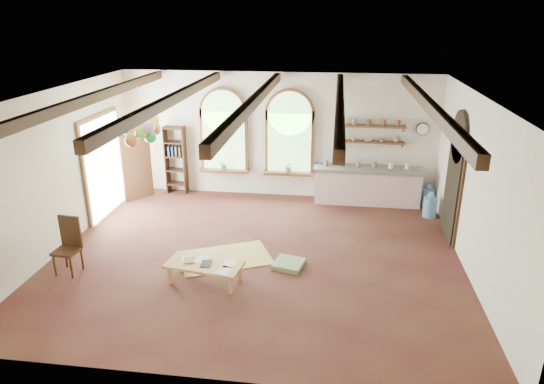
% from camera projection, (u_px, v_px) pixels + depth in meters
% --- Properties ---
extents(floor, '(8.00, 8.00, 0.00)m').
position_uv_depth(floor, '(257.00, 256.00, 9.69)').
color(floor, '#4F2F20').
rests_on(floor, ground).
extents(ceiling_beams, '(6.20, 6.80, 0.18)m').
position_uv_depth(ceiling_beams, '(255.00, 101.00, 8.60)').
color(ceiling_beams, '#372211').
rests_on(ceiling_beams, ceiling).
extents(window_left, '(1.30, 0.28, 2.20)m').
position_uv_depth(window_left, '(224.00, 134.00, 12.47)').
color(window_left, brown).
rests_on(window_left, floor).
extents(window_right, '(1.30, 0.28, 2.20)m').
position_uv_depth(window_right, '(290.00, 136.00, 12.26)').
color(window_right, brown).
rests_on(window_right, floor).
extents(left_doorway, '(0.10, 1.90, 2.50)m').
position_uv_depth(left_doorway, '(104.00, 166.00, 11.44)').
color(left_doorway, brown).
rests_on(left_doorway, floor).
extents(right_doorway, '(0.10, 1.30, 2.40)m').
position_uv_depth(right_doorway, '(452.00, 188.00, 10.20)').
color(right_doorway, black).
rests_on(right_doorway, floor).
extents(kitchen_counter, '(2.68, 0.62, 0.94)m').
position_uv_depth(kitchen_counter, '(367.00, 185.00, 12.21)').
color(kitchen_counter, beige).
rests_on(kitchen_counter, floor).
extents(wall_shelf_lower, '(1.70, 0.24, 0.04)m').
position_uv_depth(wall_shelf_lower, '(370.00, 142.00, 12.00)').
color(wall_shelf_lower, brown).
rests_on(wall_shelf_lower, wall_back).
extents(wall_shelf_upper, '(1.70, 0.24, 0.04)m').
position_uv_depth(wall_shelf_upper, '(371.00, 126.00, 11.86)').
color(wall_shelf_upper, brown).
rests_on(wall_shelf_upper, wall_back).
extents(wall_clock, '(0.32, 0.04, 0.32)m').
position_uv_depth(wall_clock, '(423.00, 129.00, 11.78)').
color(wall_clock, black).
rests_on(wall_clock, wall_back).
extents(bookshelf, '(0.53, 0.32, 1.80)m').
position_uv_depth(bookshelf, '(176.00, 160.00, 12.79)').
color(bookshelf, '#372211').
rests_on(bookshelf, floor).
extents(coffee_table, '(1.43, 0.82, 0.39)m').
position_uv_depth(coffee_table, '(204.00, 266.00, 8.63)').
color(coffee_table, tan).
rests_on(coffee_table, floor).
extents(side_chair, '(0.46, 0.46, 1.07)m').
position_uv_depth(side_chair, '(68.00, 257.00, 8.99)').
color(side_chair, '#372211').
rests_on(side_chair, floor).
extents(floor_mat, '(2.03, 1.71, 0.02)m').
position_uv_depth(floor_mat, '(225.00, 258.00, 9.59)').
color(floor_mat, tan).
rests_on(floor_mat, floor).
extents(floor_cushion, '(0.64, 0.64, 0.09)m').
position_uv_depth(floor_cushion, '(289.00, 264.00, 9.28)').
color(floor_cushion, gray).
rests_on(floor_cushion, floor).
extents(water_jug_a, '(0.32, 0.32, 0.61)m').
position_uv_depth(water_jug_a, '(430.00, 206.00, 11.45)').
color(water_jug_a, '#588DBD').
rests_on(water_jug_a, floor).
extents(water_jug_b, '(0.30, 0.30, 0.59)m').
position_uv_depth(water_jug_b, '(428.00, 196.00, 12.09)').
color(water_jug_b, '#588DBD').
rests_on(water_jug_b, floor).
extents(balloon_cluster, '(0.85, 0.96, 1.16)m').
position_uv_depth(balloon_cluster, '(140.00, 128.00, 9.93)').
color(balloon_cluster, silver).
rests_on(balloon_cluster, floor).
extents(table_book, '(0.24, 0.29, 0.02)m').
position_uv_depth(table_book, '(184.00, 261.00, 8.68)').
color(table_book, olive).
rests_on(table_book, coffee_table).
extents(tablet, '(0.21, 0.29, 0.01)m').
position_uv_depth(tablet, '(206.00, 264.00, 8.58)').
color(tablet, black).
rests_on(tablet, coffee_table).
extents(potted_plant_left, '(0.27, 0.23, 0.30)m').
position_uv_depth(potted_plant_left, '(224.00, 164.00, 12.64)').
color(potted_plant_left, '#598C4C').
rests_on(potted_plant_left, window_left).
extents(potted_plant_right, '(0.27, 0.23, 0.30)m').
position_uv_depth(potted_plant_right, '(289.00, 166.00, 12.43)').
color(potted_plant_right, '#598C4C').
rests_on(potted_plant_right, window_right).
extents(shelf_cup_a, '(0.12, 0.10, 0.10)m').
position_uv_depth(shelf_cup_a, '(339.00, 138.00, 12.06)').
color(shelf_cup_a, white).
rests_on(shelf_cup_a, wall_shelf_lower).
extents(shelf_cup_b, '(0.10, 0.10, 0.09)m').
position_uv_depth(shelf_cup_b, '(353.00, 139.00, 12.02)').
color(shelf_cup_b, beige).
rests_on(shelf_cup_b, wall_shelf_lower).
extents(shelf_bowl_a, '(0.22, 0.22, 0.05)m').
position_uv_depth(shelf_bowl_a, '(368.00, 140.00, 11.99)').
color(shelf_bowl_a, beige).
rests_on(shelf_bowl_a, wall_shelf_lower).
extents(shelf_bowl_b, '(0.20, 0.20, 0.06)m').
position_uv_depth(shelf_bowl_b, '(382.00, 140.00, 11.94)').
color(shelf_bowl_b, '#8C664C').
rests_on(shelf_bowl_b, wall_shelf_lower).
extents(shelf_vase, '(0.18, 0.18, 0.19)m').
position_uv_depth(shelf_vase, '(397.00, 138.00, 11.87)').
color(shelf_vase, slate).
rests_on(shelf_vase, wall_shelf_lower).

